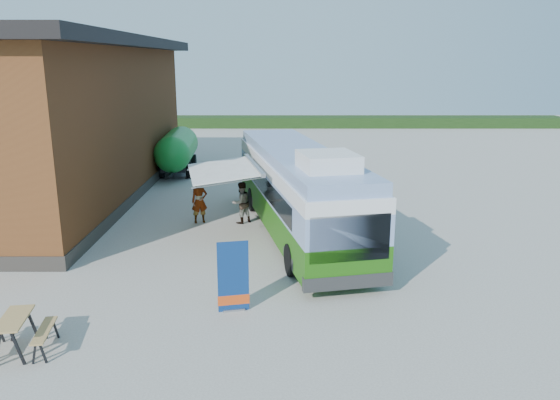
{
  "coord_description": "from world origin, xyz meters",
  "views": [
    {
      "loc": [
        0.27,
        -16.03,
        6.46
      ],
      "look_at": [
        0.26,
        3.57,
        1.4
      ],
      "focal_mm": 35.0,
      "sensor_mm": 36.0,
      "label": 1
    }
  ],
  "objects_px": {
    "person_b": "(241,203)",
    "picnic_table": "(15,327)",
    "person_a": "(199,201)",
    "bus": "(298,188)",
    "slurry_tanker": "(177,149)",
    "banner": "(233,283)"
  },
  "relations": [
    {
      "from": "person_b",
      "to": "picnic_table",
      "type": "bearing_deg",
      "value": 29.11
    },
    {
      "from": "person_a",
      "to": "picnic_table",
      "type": "bearing_deg",
      "value": -125.53
    },
    {
      "from": "bus",
      "to": "picnic_table",
      "type": "height_order",
      "value": "bus"
    },
    {
      "from": "picnic_table",
      "to": "slurry_tanker",
      "type": "height_order",
      "value": "slurry_tanker"
    },
    {
      "from": "bus",
      "to": "banner",
      "type": "xyz_separation_m",
      "value": [
        -1.9,
        -6.57,
        -1.0
      ]
    },
    {
      "from": "person_b",
      "to": "bus",
      "type": "bearing_deg",
      "value": 109.29
    },
    {
      "from": "banner",
      "to": "picnic_table",
      "type": "height_order",
      "value": "banner"
    },
    {
      "from": "banner",
      "to": "person_b",
      "type": "xyz_separation_m",
      "value": [
        -0.35,
        8.04,
        0.06
      ]
    },
    {
      "from": "banner",
      "to": "person_b",
      "type": "height_order",
      "value": "banner"
    },
    {
      "from": "person_b",
      "to": "slurry_tanker",
      "type": "relative_size",
      "value": 0.25
    },
    {
      "from": "banner",
      "to": "picnic_table",
      "type": "bearing_deg",
      "value": -167.56
    },
    {
      "from": "banner",
      "to": "slurry_tanker",
      "type": "bearing_deg",
      "value": 92.92
    },
    {
      "from": "picnic_table",
      "to": "person_a",
      "type": "relative_size",
      "value": 0.95
    },
    {
      "from": "person_a",
      "to": "person_b",
      "type": "relative_size",
      "value": 1.06
    },
    {
      "from": "person_a",
      "to": "person_b",
      "type": "height_order",
      "value": "person_a"
    },
    {
      "from": "slurry_tanker",
      "to": "person_b",
      "type": "bearing_deg",
      "value": -69.52
    },
    {
      "from": "person_a",
      "to": "banner",
      "type": "bearing_deg",
      "value": -96.57
    },
    {
      "from": "picnic_table",
      "to": "person_b",
      "type": "distance_m",
      "value": 11.08
    },
    {
      "from": "person_a",
      "to": "slurry_tanker",
      "type": "xyz_separation_m",
      "value": [
        -2.69,
        9.94,
        0.53
      ]
    },
    {
      "from": "bus",
      "to": "banner",
      "type": "bearing_deg",
      "value": -117.9
    },
    {
      "from": "bus",
      "to": "person_b",
      "type": "relative_size",
      "value": 7.34
    },
    {
      "from": "banner",
      "to": "person_b",
      "type": "relative_size",
      "value": 1.14
    }
  ]
}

